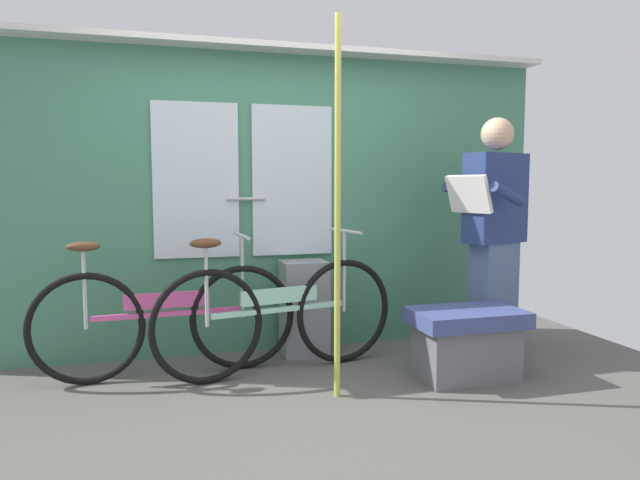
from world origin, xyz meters
name	(u,v)px	position (x,y,z in m)	size (l,w,h in m)	color
ground_plane	(309,402)	(0.00, 0.00, -0.02)	(5.25, 3.81, 0.04)	#56544F
train_door_wall	(270,195)	(-0.01, 1.10, 1.16)	(4.25, 0.28, 2.23)	#427F60
bicycle_near_door	(166,319)	(-0.78, 0.63, 0.38)	(1.68, 0.44, 0.92)	black
bicycle_leaning_behind	(279,315)	(-0.07, 0.52, 0.39)	(1.67, 0.51, 0.93)	black
passenger_reading_newspaper	(494,233)	(1.46, 0.42, 0.90)	(0.63, 0.56, 1.70)	slate
trash_bin_by_wall	(304,308)	(0.19, 0.88, 0.34)	(0.32, 0.28, 0.69)	gray
handrail_pole	(337,210)	(0.17, 0.00, 1.09)	(0.04, 0.04, 2.19)	#C6C14C
bench_seat_corner	(466,342)	(1.06, 0.07, 0.24)	(0.70, 0.44, 0.45)	#3D477F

